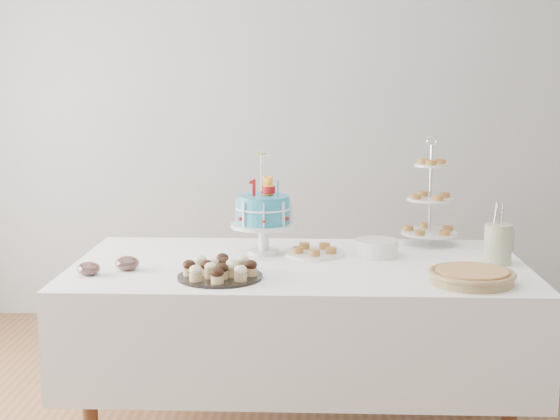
{
  "coord_description": "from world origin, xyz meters",
  "views": [
    {
      "loc": [
        0.04,
        -2.94,
        1.55
      ],
      "look_at": [
        -0.08,
        0.3,
        1.0
      ],
      "focal_mm": 50.0,
      "sensor_mm": 36.0,
      "label": 1
    }
  ],
  "objects_px": {
    "table": "(299,314)",
    "utensil_pitcher": "(498,243)",
    "jam_bowl_b": "(127,263)",
    "cupcake_tray": "(220,269)",
    "birthday_cake": "(264,227)",
    "plate_stack": "(377,248)",
    "tiered_stand": "(430,200)",
    "pastry_plate": "(314,251)",
    "jam_bowl_a": "(89,269)",
    "pie": "(472,276)"
  },
  "relations": [
    {
      "from": "table",
      "to": "utensil_pitcher",
      "type": "distance_m",
      "value": 0.9
    },
    {
      "from": "jam_bowl_b",
      "to": "cupcake_tray",
      "type": "bearing_deg",
      "value": -16.24
    },
    {
      "from": "birthday_cake",
      "to": "plate_stack",
      "type": "bearing_deg",
      "value": -6.8
    },
    {
      "from": "tiered_stand",
      "to": "pastry_plate",
      "type": "relative_size",
      "value": 1.92
    },
    {
      "from": "cupcake_tray",
      "to": "jam_bowl_b",
      "type": "bearing_deg",
      "value": 163.76
    },
    {
      "from": "table",
      "to": "jam_bowl_a",
      "type": "bearing_deg",
      "value": -163.95
    },
    {
      "from": "pie",
      "to": "tiered_stand",
      "type": "relative_size",
      "value": 0.65
    },
    {
      "from": "cupcake_tray",
      "to": "pastry_plate",
      "type": "distance_m",
      "value": 0.57
    },
    {
      "from": "pie",
      "to": "utensil_pitcher",
      "type": "xyz_separation_m",
      "value": [
        0.17,
        0.33,
        0.06
      ]
    },
    {
      "from": "birthday_cake",
      "to": "jam_bowl_a",
      "type": "distance_m",
      "value": 0.8
    },
    {
      "from": "utensil_pitcher",
      "to": "cupcake_tray",
      "type": "bearing_deg",
      "value": -157.65
    },
    {
      "from": "birthday_cake",
      "to": "tiered_stand",
      "type": "distance_m",
      "value": 0.81
    },
    {
      "from": "utensil_pitcher",
      "to": "table",
      "type": "bearing_deg",
      "value": -170.46
    },
    {
      "from": "cupcake_tray",
      "to": "pie",
      "type": "height_order",
      "value": "cupcake_tray"
    },
    {
      "from": "birthday_cake",
      "to": "cupcake_tray",
      "type": "relative_size",
      "value": 1.34
    },
    {
      "from": "pie",
      "to": "utensil_pitcher",
      "type": "relative_size",
      "value": 1.28
    },
    {
      "from": "table",
      "to": "jam_bowl_b",
      "type": "distance_m",
      "value": 0.76
    },
    {
      "from": "birthday_cake",
      "to": "plate_stack",
      "type": "relative_size",
      "value": 2.37
    },
    {
      "from": "jam_bowl_a",
      "to": "table",
      "type": "bearing_deg",
      "value": 16.05
    },
    {
      "from": "table",
      "to": "jam_bowl_a",
      "type": "relative_size",
      "value": 20.96
    },
    {
      "from": "tiered_stand",
      "to": "plate_stack",
      "type": "xyz_separation_m",
      "value": [
        -0.27,
        -0.26,
        -0.18
      ]
    },
    {
      "from": "jam_bowl_a",
      "to": "birthday_cake",
      "type": "bearing_deg",
      "value": 31.35
    },
    {
      "from": "pie",
      "to": "tiered_stand",
      "type": "bearing_deg",
      "value": 94.69
    },
    {
      "from": "birthday_cake",
      "to": "jam_bowl_b",
      "type": "bearing_deg",
      "value": -152.79
    },
    {
      "from": "jam_bowl_a",
      "to": "jam_bowl_b",
      "type": "xyz_separation_m",
      "value": [
        0.14,
        0.09,
        0.0
      ]
    },
    {
      "from": "table",
      "to": "plate_stack",
      "type": "xyz_separation_m",
      "value": [
        0.34,
        0.14,
        0.26
      ]
    },
    {
      "from": "pie",
      "to": "jam_bowl_a",
      "type": "xyz_separation_m",
      "value": [
        -1.51,
        0.07,
        -0.0
      ]
    },
    {
      "from": "jam_bowl_a",
      "to": "jam_bowl_b",
      "type": "relative_size",
      "value": 0.93
    },
    {
      "from": "birthday_cake",
      "to": "pie",
      "type": "relative_size",
      "value": 1.35
    },
    {
      "from": "pastry_plate",
      "to": "table",
      "type": "bearing_deg",
      "value": -112.43
    },
    {
      "from": "pie",
      "to": "plate_stack",
      "type": "xyz_separation_m",
      "value": [
        -0.33,
        0.45,
        0.01
      ]
    },
    {
      "from": "pastry_plate",
      "to": "tiered_stand",
      "type": "bearing_deg",
      "value": 24.02
    },
    {
      "from": "plate_stack",
      "to": "pastry_plate",
      "type": "xyz_separation_m",
      "value": [
        -0.27,
        0.01,
        -0.02
      ]
    },
    {
      "from": "cupcake_tray",
      "to": "jam_bowl_b",
      "type": "xyz_separation_m",
      "value": [
        -0.4,
        0.12,
        -0.01
      ]
    },
    {
      "from": "birthday_cake",
      "to": "pie",
      "type": "bearing_deg",
      "value": -33.76
    },
    {
      "from": "table",
      "to": "birthday_cake",
      "type": "distance_m",
      "value": 0.42
    },
    {
      "from": "plate_stack",
      "to": "utensil_pitcher",
      "type": "xyz_separation_m",
      "value": [
        0.5,
        -0.13,
        0.06
      ]
    },
    {
      "from": "plate_stack",
      "to": "jam_bowl_b",
      "type": "bearing_deg",
      "value": -164.16
    },
    {
      "from": "tiered_stand",
      "to": "plate_stack",
      "type": "height_order",
      "value": "tiered_stand"
    },
    {
      "from": "plate_stack",
      "to": "pie",
      "type": "bearing_deg",
      "value": -54.2
    },
    {
      "from": "cupcake_tray",
      "to": "jam_bowl_a",
      "type": "xyz_separation_m",
      "value": [
        -0.53,
        0.03,
        -0.01
      ]
    },
    {
      "from": "cupcake_tray",
      "to": "plate_stack",
      "type": "height_order",
      "value": "cupcake_tray"
    },
    {
      "from": "jam_bowl_b",
      "to": "plate_stack",
      "type": "bearing_deg",
      "value": 15.84
    },
    {
      "from": "utensil_pitcher",
      "to": "plate_stack",
      "type": "bearing_deg",
      "value": 174.14
    },
    {
      "from": "birthday_cake",
      "to": "plate_stack",
      "type": "distance_m",
      "value": 0.51
    },
    {
      "from": "table",
      "to": "cupcake_tray",
      "type": "xyz_separation_m",
      "value": [
        -0.31,
        -0.27,
        0.26
      ]
    },
    {
      "from": "pie",
      "to": "jam_bowl_a",
      "type": "bearing_deg",
      "value": 177.41
    },
    {
      "from": "birthday_cake",
      "to": "plate_stack",
      "type": "height_order",
      "value": "birthday_cake"
    },
    {
      "from": "tiered_stand",
      "to": "pastry_plate",
      "type": "distance_m",
      "value": 0.63
    },
    {
      "from": "cupcake_tray",
      "to": "jam_bowl_b",
      "type": "distance_m",
      "value": 0.41
    }
  ]
}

